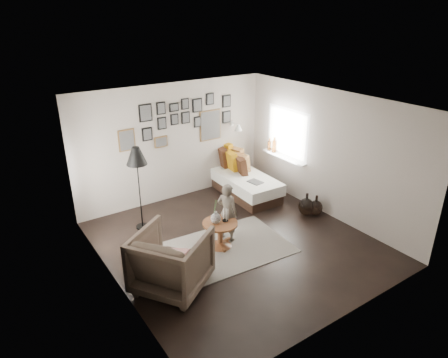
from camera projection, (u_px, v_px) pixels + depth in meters
ground at (237, 243)px, 7.40m from camera, size 4.80×4.80×0.00m
wall_back at (173, 143)px, 8.71m from camera, size 4.50×0.00×4.50m
wall_front at (349, 240)px, 5.06m from camera, size 4.50×0.00×4.50m
wall_left at (111, 213)px, 5.72m from camera, size 0.00×4.80×4.80m
wall_right at (328, 154)px, 8.05m from camera, size 0.00×4.80×4.80m
ceiling at (239, 104)px, 6.37m from camera, size 4.80×4.80×0.00m
door_left at (89, 198)px, 6.74m from camera, size 0.00×2.14×2.14m
window_right at (280, 153)px, 9.17m from camera, size 0.15×1.32×1.30m
gallery_wall at (184, 121)px, 8.67m from camera, size 2.74×0.03×1.08m
wall_sconce at (238, 127)px, 9.24m from camera, size 0.18×0.36×0.16m
rug at (228, 248)px, 7.24m from camera, size 2.28×1.68×0.01m
pedestal_table at (220, 235)px, 7.20m from camera, size 0.63×0.63×0.50m
vase at (216, 216)px, 7.02m from camera, size 0.18×0.18×0.45m
candles at (225, 215)px, 7.11m from camera, size 0.11×0.11×0.23m
daybed at (240, 178)px, 9.36m from camera, size 0.99×2.19×1.04m
magazine_on_daybed at (255, 182)px, 8.78m from camera, size 0.28×0.35×0.02m
armchair at (172, 260)px, 6.06m from camera, size 1.45×1.44×0.96m
armchair_cushion at (172, 258)px, 6.11m from camera, size 0.60×0.61×0.20m
floor_lamp at (137, 159)px, 7.36m from camera, size 0.39×0.39×1.67m
magazine_basket at (157, 274)px, 6.21m from camera, size 0.39×0.39×0.40m
demijohn_large at (306, 207)px, 8.33m from camera, size 0.33×0.33×0.49m
demijohn_small at (316, 208)px, 8.33m from camera, size 0.29×0.29×0.45m
child at (227, 212)px, 7.30m from camera, size 0.43×0.49×1.13m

